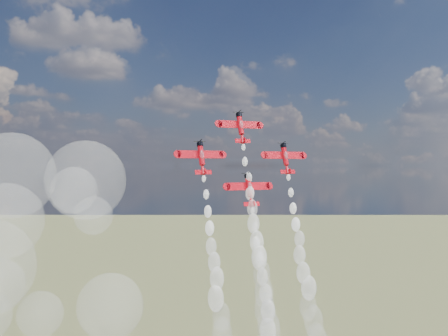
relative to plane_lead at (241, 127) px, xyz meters
name	(u,v)px	position (x,y,z in m)	size (l,w,h in m)	color
plane_lead	(241,127)	(0.00, 0.00, 0.00)	(12.42, 5.12, 8.63)	red
plane_left	(201,157)	(-12.34, -2.60, -8.24)	(12.42, 5.12, 8.63)	red
plane_right	(285,158)	(12.34, -2.60, -8.24)	(12.42, 5.12, 8.63)	red
plane_slot	(249,189)	(0.00, -5.20, -16.48)	(12.42, 5.12, 8.63)	red
smoke_trail_lead	(263,286)	(-0.20, -12.90, -40.16)	(5.43, 17.49, 47.30)	white
smoke_trail_left	(221,329)	(-12.32, -15.19, -48.42)	(5.81, 16.65, 47.79)	white
smoke_trail_right	(312,316)	(12.56, -15.36, -48.38)	(5.23, 17.00, 47.19)	white
drifted_smoke_cloud	(1,235)	(-59.21, 6.51, -26.59)	(57.77, 42.41, 57.60)	white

